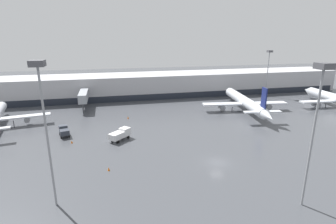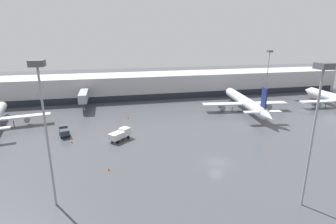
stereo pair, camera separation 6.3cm
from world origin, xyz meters
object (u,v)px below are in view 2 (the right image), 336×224
service_truck_0 (120,134)px  apron_light_mast_2 (41,97)px  traffic_cone_0 (72,142)px  apron_light_mast_0 (319,99)px  apron_light_mast_3 (269,60)px  parked_jet_1 (336,99)px  service_truck_1 (64,131)px  traffic_cone_2 (109,169)px  traffic_cone_3 (128,117)px  parked_jet_2 (245,102)px

service_truck_0 → apron_light_mast_2: bearing=-157.2°
traffic_cone_0 → apron_light_mast_0: (35.49, -32.00, 15.70)m
service_truck_0 → traffic_cone_0: service_truck_0 is taller
apron_light_mast_0 → apron_light_mast_3: (36.87, 66.32, -1.52)m
traffic_cone_0 → apron_light_mast_3: size_ratio=0.03×
parked_jet_1 → traffic_cone_0: size_ratio=55.23×
traffic_cone_0 → apron_light_mast_2: (0.43, -23.72, 15.92)m
service_truck_1 → apron_light_mast_3: (74.65, 29.16, 13.11)m
traffic_cone_0 → service_truck_1: bearing=113.9°
traffic_cone_2 → traffic_cone_3: (6.18, 30.80, 0.07)m
parked_jet_1 → apron_light_mast_3: bearing=35.3°
service_truck_0 → apron_light_mast_2: size_ratio=0.27×
traffic_cone_2 → apron_light_mast_2: bearing=-131.7°
traffic_cone_2 → apron_light_mast_2: apron_light_mast_2 is taller
traffic_cone_0 → parked_jet_2: bearing=16.4°
service_truck_1 → apron_light_mast_3: 81.21m
traffic_cone_2 → traffic_cone_3: traffic_cone_3 is taller
parked_jet_2 → parked_jet_1: bearing=-87.0°
parked_jet_1 → traffic_cone_0: 86.57m
apron_light_mast_0 → traffic_cone_0: bearing=138.0°
parked_jet_1 → apron_light_mast_3: (-13.25, 21.75, 11.65)m
traffic_cone_2 → apron_light_mast_3: size_ratio=0.03×
service_truck_0 → traffic_cone_0: (-11.09, 0.57, -1.17)m
parked_jet_2 → traffic_cone_2: bearing=132.6°
service_truck_0 → service_truck_1: 14.55m
traffic_cone_3 → apron_light_mast_3: (58.10, 18.65, 14.09)m
apron_light_mast_2 → parked_jet_2: bearing=37.0°
traffic_cone_2 → apron_light_mast_2: (-7.66, -8.59, 15.90)m
service_truck_0 → traffic_cone_2: 14.91m
parked_jet_2 → traffic_cone_2: size_ratio=59.93×
traffic_cone_3 → apron_light_mast_2: bearing=-109.4°
parked_jet_1 → parked_jet_2: bearing=89.0°
traffic_cone_0 → apron_light_mast_0: apron_light_mast_0 is taller
parked_jet_1 → traffic_cone_3: (-71.35, 3.10, -2.44)m
traffic_cone_0 → apron_light_mast_3: 81.33m
service_truck_1 → apron_light_mast_3: apron_light_mast_3 is taller
traffic_cone_3 → apron_light_mast_2: (-13.84, -39.39, 15.83)m
apron_light_mast_2 → service_truck_1: bearing=95.4°
parked_jet_2 → service_truck_0: size_ratio=6.90×
parked_jet_2 → traffic_cone_2: (-44.41, -30.61, -2.71)m
service_truck_0 → traffic_cone_3: 16.58m
traffic_cone_3 → apron_light_mast_0: apron_light_mast_0 is taller
service_truck_1 → apron_light_mast_2: apron_light_mast_2 is taller
service_truck_1 → traffic_cone_2: size_ratio=6.91×
service_truck_0 → apron_light_mast_3: apron_light_mast_3 is taller
service_truck_0 → apron_light_mast_0: 42.36m
traffic_cone_2 → apron_light_mast_3: (64.27, 49.45, 14.17)m
traffic_cone_3 → service_truck_0: bearing=-101.1°
traffic_cone_3 → apron_light_mast_2: size_ratio=0.04×
service_truck_0 → service_truck_1: size_ratio=1.26×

